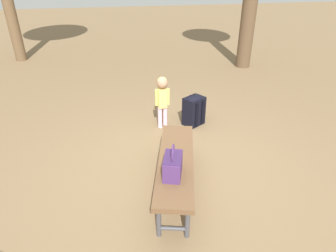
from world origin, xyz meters
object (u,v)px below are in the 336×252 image
(park_bench, at_px, (176,163))
(handbag, at_px, (173,165))
(backpack_large, at_px, (194,109))
(child_standing, at_px, (162,95))

(park_bench, xyz_separation_m, handbag, (-0.27, 0.10, 0.18))
(park_bench, relative_size, backpack_large, 2.91)
(handbag, bearing_deg, park_bench, -20.84)
(handbag, relative_size, child_standing, 0.41)
(backpack_large, bearing_deg, child_standing, 89.99)
(handbag, bearing_deg, backpack_large, -23.88)
(handbag, distance_m, backpack_large, 2.05)
(park_bench, bearing_deg, backpack_large, -24.39)
(handbag, height_order, backpack_large, handbag)
(park_bench, xyz_separation_m, child_standing, (1.58, -0.17, 0.20))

